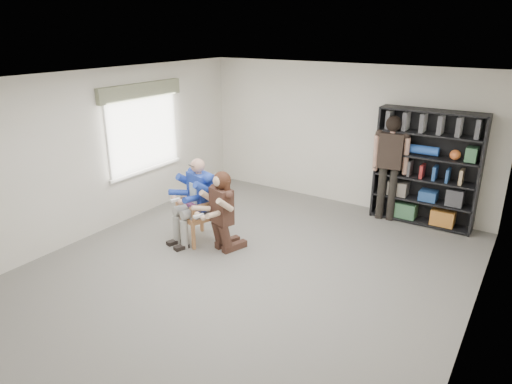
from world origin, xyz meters
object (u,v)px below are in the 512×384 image
Objects in this scene: armchair at (197,210)px; seated_man at (196,200)px; kneeling_woman at (220,213)px; standing_man at (389,170)px; bookshelf at (426,169)px.

seated_man is (0.00, 0.00, 0.17)m from armchair.
kneeling_woman is (0.58, -0.12, -0.06)m from seated_man.
standing_man is at bearing 65.81° from seated_man.
bookshelf reaches higher than armchair.
standing_man is (2.39, 2.63, 0.42)m from armchair.
seated_man reaches higher than armchair.
seated_man is 3.56m from standing_man.
bookshelf is (2.42, 2.92, 0.39)m from kneeling_woman.
kneeling_woman reaches higher than armchair.
seated_man is 4.12m from bookshelf.
seated_man is at bearing 0.00° from armchair.
kneeling_woman is 3.81m from bookshelf.
standing_man reaches higher than kneeling_woman.
standing_man is (1.81, 2.75, 0.31)m from kneeling_woman.
kneeling_woman is 3.31m from standing_man.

